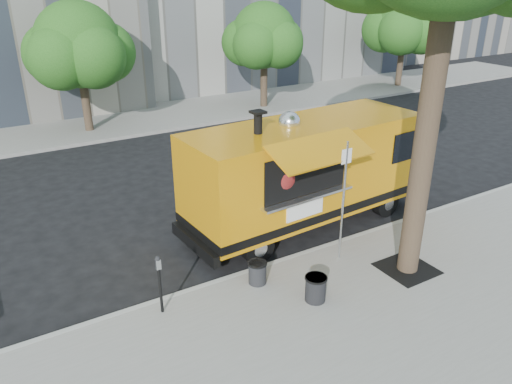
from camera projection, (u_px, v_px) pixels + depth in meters
ground at (253, 251)px, 12.91m from camera, size 120.00×120.00×0.00m
sidewalk at (358, 338)px, 9.74m from camera, size 60.00×6.00×0.15m
curb at (273, 265)px, 12.15m from camera, size 60.00×0.14×0.16m
far_sidewalk at (107, 124)px, 23.47m from camera, size 60.00×5.00×0.15m
tree_well at (407, 268)px, 11.87m from camera, size 1.20×1.20×0.02m
far_tree_b at (78, 45)px, 20.85m from camera, size 3.60×3.60×5.50m
far_tree_c at (264, 36)px, 24.90m from camera, size 3.24×3.24×5.21m
far_tree_d at (405, 22)px, 29.69m from camera, size 3.78×3.78×5.64m
sign_post at (344, 195)px, 11.67m from camera, size 0.28×0.06×3.00m
parking_meter at (159, 278)px, 10.04m from camera, size 0.11×0.11×1.33m
food_truck at (304, 171)px, 13.61m from camera, size 7.24×3.63×3.52m
trash_bin_left at (257, 272)px, 11.23m from camera, size 0.44×0.44×0.53m
trash_bin_right at (316, 288)px, 10.62m from camera, size 0.48×0.48×0.58m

